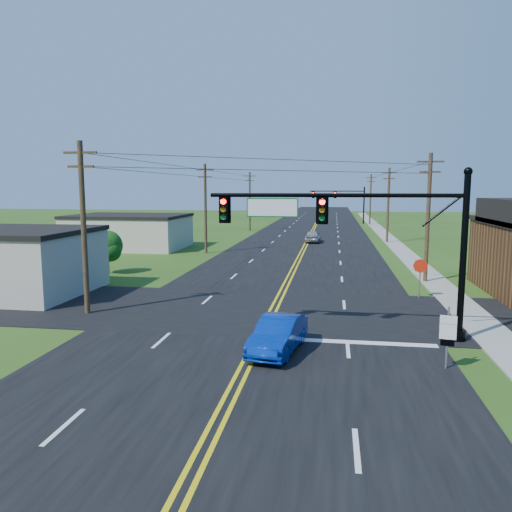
% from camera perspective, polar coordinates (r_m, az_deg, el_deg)
% --- Properties ---
extents(ground, '(260.00, 260.00, 0.00)m').
position_cam_1_polar(ground, '(15.94, -4.10, -16.78)').
color(ground, '#254413').
rests_on(ground, ground).
extents(road_main, '(16.00, 220.00, 0.04)m').
position_cam_1_polar(road_main, '(64.54, 5.86, 1.90)').
color(road_main, black).
rests_on(road_main, ground).
extents(road_cross, '(70.00, 10.00, 0.04)m').
position_cam_1_polar(road_cross, '(27.14, 1.59, -6.28)').
color(road_cross, black).
rests_on(road_cross, ground).
extents(sidewalk, '(2.00, 160.00, 0.08)m').
position_cam_1_polar(sidewalk, '(54.99, 16.29, 0.62)').
color(sidewalk, gray).
rests_on(sidewalk, ground).
extents(signal_mast_main, '(11.30, 0.60, 7.48)m').
position_cam_1_polar(signal_mast_main, '(22.22, 11.50, 2.81)').
color(signal_mast_main, black).
rests_on(signal_mast_main, ground).
extents(signal_mast_far, '(10.98, 0.60, 7.48)m').
position_cam_1_polar(signal_mast_far, '(94.15, 9.58, 6.44)').
color(signal_mast_far, black).
rests_on(signal_mast_far, ground).
extents(cream_bldg_near, '(10.20, 8.20, 4.10)m').
position_cam_1_polar(cream_bldg_near, '(34.98, -26.75, -0.54)').
color(cream_bldg_near, beige).
rests_on(cream_bldg_near, ground).
extents(cream_bldg_far, '(12.20, 9.20, 3.70)m').
position_cam_1_polar(cream_bldg_far, '(56.89, -14.30, 2.76)').
color(cream_bldg_far, beige).
rests_on(cream_bldg_far, ground).
extents(utility_pole_left_a, '(1.80, 0.28, 9.00)m').
position_cam_1_polar(utility_pole_left_a, '(27.37, -19.11, 3.39)').
color(utility_pole_left_a, '#382219').
rests_on(utility_pole_left_a, ground).
extents(utility_pole_left_b, '(1.80, 0.28, 9.00)m').
position_cam_1_polar(utility_pole_left_b, '(50.79, -5.80, 5.62)').
color(utility_pole_left_b, '#382219').
rests_on(utility_pole_left_b, ground).
extents(utility_pole_left_c, '(1.80, 0.28, 9.00)m').
position_cam_1_polar(utility_pole_left_c, '(77.21, -0.72, 6.40)').
color(utility_pole_left_c, '#382219').
rests_on(utility_pole_left_c, ground).
extents(utility_pole_right_a, '(1.80, 0.28, 9.00)m').
position_cam_1_polar(utility_pole_right_a, '(36.75, 19.07, 4.41)').
color(utility_pole_right_a, '#382219').
rests_on(utility_pole_right_a, ground).
extents(utility_pole_right_b, '(1.80, 0.28, 9.00)m').
position_cam_1_polar(utility_pole_right_b, '(62.48, 14.88, 5.80)').
color(utility_pole_right_b, '#382219').
rests_on(utility_pole_right_b, ground).
extents(utility_pole_right_c, '(1.80, 0.28, 9.00)m').
position_cam_1_polar(utility_pole_right_c, '(92.36, 12.95, 6.43)').
color(utility_pole_right_c, '#382219').
rests_on(utility_pole_right_c, ground).
extents(tree_right_back, '(3.00, 3.00, 4.10)m').
position_cam_1_polar(tree_right_back, '(42.27, 26.28, 1.53)').
color(tree_right_back, '#382219').
rests_on(tree_right_back, ground).
extents(tree_left, '(2.40, 2.40, 3.37)m').
position_cam_1_polar(tree_left, '(40.29, -16.66, 1.12)').
color(tree_left, '#382219').
rests_on(tree_left, ground).
extents(blue_car, '(2.20, 4.48, 1.41)m').
position_cam_1_polar(blue_car, '(20.42, 2.55, -9.05)').
color(blue_car, '#072C9F').
rests_on(blue_car, ground).
extents(distant_car, '(1.90, 4.38, 1.47)m').
position_cam_1_polar(distant_car, '(61.13, 6.53, 2.23)').
color(distant_car, '#AAAAAF').
rests_on(distant_car, ground).
extents(route_sign, '(0.59, 0.15, 2.36)m').
position_cam_1_polar(route_sign, '(19.63, 21.07, -8.24)').
color(route_sign, slate).
rests_on(route_sign, ground).
extents(stop_sign, '(0.86, 0.19, 2.42)m').
position_cam_1_polar(stop_sign, '(31.41, 18.26, -1.53)').
color(stop_sign, slate).
rests_on(stop_sign, ground).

